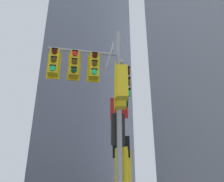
# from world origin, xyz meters

# --- Properties ---
(building_mid_block) EXTENTS (12.91, 12.91, 45.13)m
(building_mid_block) POSITION_xyz_m (3.57, 27.99, 22.57)
(building_mid_block) COLOR slate
(building_mid_block) RESTS_ON ground
(signal_pole_assembly) EXTENTS (3.16, 2.83, 8.24)m
(signal_pole_assembly) POSITION_xyz_m (-0.60, -0.15, 5.04)
(signal_pole_assembly) COLOR #9EA0A3
(signal_pole_assembly) RESTS_ON ground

